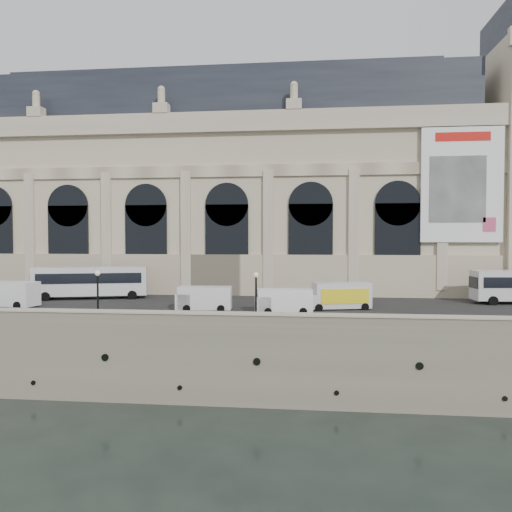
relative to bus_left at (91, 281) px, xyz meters
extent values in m
plane|color=black|center=(18.89, -16.94, -8.06)|extent=(260.00, 260.00, 0.00)
cube|color=gray|center=(18.89, 18.06, -5.06)|extent=(160.00, 70.00, 6.00)
cube|color=#2D2D2D|center=(18.89, -2.94, -2.03)|extent=(160.00, 24.00, 0.06)
cube|color=gray|center=(18.89, -16.34, -1.51)|extent=(160.00, 1.20, 1.10)
cube|color=beige|center=(18.89, -16.34, -0.91)|extent=(160.00, 1.40, 0.12)
cube|color=beige|center=(12.89, 14.06, 8.94)|extent=(68.00, 18.00, 22.00)
cube|color=beige|center=(12.89, 4.91, 0.44)|extent=(68.60, 0.40, 5.00)
cube|color=beige|center=(12.89, 4.76, 18.74)|extent=(69.00, 0.80, 2.40)
cube|color=beige|center=(12.89, 4.91, 12.94)|extent=(68.00, 0.30, 1.40)
cube|color=#282E36|center=(12.89, 14.06, 22.94)|extent=(64.00, 15.00, 6.00)
cube|color=#282E36|center=(12.89, 14.06, 26.44)|extent=(56.00, 10.00, 1.20)
cube|color=beige|center=(-10.11, 4.81, 5.94)|extent=(1.20, 0.50, 14.00)
cube|color=black|center=(-5.11, 4.88, 4.44)|extent=(5.20, 0.25, 9.00)
cylinder|color=black|center=(-5.11, 4.88, 8.94)|extent=(5.20, 0.25, 5.20)
cube|color=beige|center=(-0.11, 4.81, 5.94)|extent=(1.20, 0.50, 14.00)
cube|color=black|center=(4.89, 4.88, 4.44)|extent=(5.20, 0.25, 9.00)
cylinder|color=black|center=(4.89, 4.88, 8.94)|extent=(5.20, 0.25, 5.20)
cube|color=beige|center=(9.89, 4.81, 5.94)|extent=(1.20, 0.50, 14.00)
cube|color=black|center=(14.89, 4.88, 4.44)|extent=(5.20, 0.25, 9.00)
cylinder|color=black|center=(14.89, 4.88, 8.94)|extent=(5.20, 0.25, 5.20)
cube|color=beige|center=(19.89, 4.81, 5.94)|extent=(1.20, 0.50, 14.00)
cube|color=black|center=(24.89, 4.88, 4.44)|extent=(5.20, 0.25, 9.00)
cylinder|color=black|center=(24.89, 4.88, 8.94)|extent=(5.20, 0.25, 5.20)
cube|color=beige|center=(29.89, 4.81, 5.94)|extent=(1.20, 0.50, 14.00)
cube|color=black|center=(34.89, 4.88, 4.44)|extent=(5.20, 0.25, 9.00)
cylinder|color=black|center=(34.89, 4.88, 8.94)|extent=(5.20, 0.25, 5.20)
cube|color=beige|center=(39.89, 4.81, 5.94)|extent=(1.20, 0.50, 14.00)
cube|color=white|center=(41.89, 4.61, 10.94)|extent=(9.00, 0.35, 13.00)
cube|color=red|center=(41.89, 4.41, 16.34)|extent=(6.00, 0.06, 1.00)
cube|color=gray|center=(41.39, 4.41, 10.44)|extent=(6.20, 0.06, 7.50)
cube|color=#C5456B|center=(44.89, 4.41, 6.44)|extent=(1.40, 0.06, 1.60)
cube|color=silver|center=(0.01, 0.00, 0.01)|extent=(12.67, 5.87, 3.21)
cube|color=black|center=(-5.99, -1.69, 0.32)|extent=(0.73, 2.31, 1.24)
cube|color=black|center=(0.38, -1.28, 0.42)|extent=(10.99, 3.18, 1.14)
cube|color=black|center=(-0.35, 1.29, 0.42)|extent=(10.99, 3.18, 1.14)
cylinder|color=black|center=(-4.12, -2.51, -1.54)|extent=(1.08, 0.58, 1.04)
cylinder|color=black|center=(-4.82, -0.02, -1.54)|extent=(1.08, 0.58, 1.04)
cylinder|color=black|center=(4.85, 0.03, -1.54)|extent=(1.08, 0.58, 1.04)
cylinder|color=black|center=(4.15, 2.52, -1.54)|extent=(1.08, 0.58, 1.04)
cube|color=black|center=(41.99, 0.34, 0.24)|extent=(0.29, 2.30, 1.20)
cylinder|color=black|center=(43.62, -0.76, -1.56)|extent=(1.02, 0.39, 1.00)
cylinder|color=black|center=(43.39, 1.73, -1.56)|extent=(1.02, 0.39, 1.00)
cube|color=white|center=(-5.11, -7.40, -0.66)|extent=(5.90, 3.05, 2.39)
cylinder|color=black|center=(-6.71, -6.04, -1.67)|extent=(0.82, 0.38, 0.79)
cylinder|color=black|center=(-3.51, -8.77, -1.67)|extent=(0.82, 0.38, 0.79)
cylinder|color=black|center=(-3.16, -6.61, -1.67)|extent=(0.82, 0.38, 0.79)
cube|color=silver|center=(14.87, -7.60, -0.80)|extent=(5.19, 2.39, 2.14)
cube|color=silver|center=(12.86, -7.77, -1.13)|extent=(1.57, 2.07, 1.49)
cube|color=black|center=(12.34, -7.82, -0.62)|extent=(0.20, 1.68, 0.75)
cylinder|color=black|center=(13.35, -8.72, -1.71)|extent=(0.73, 0.29, 0.71)
cylinder|color=black|center=(13.18, -6.76, -1.71)|extent=(0.73, 0.29, 0.71)
cylinder|color=black|center=(16.56, -8.44, -1.71)|extent=(0.73, 0.29, 0.71)
cylinder|color=black|center=(16.39, -6.49, -1.71)|extent=(0.73, 0.29, 0.71)
cube|color=white|center=(22.53, -8.67, -0.82)|extent=(5.22, 2.71, 2.12)
cube|color=white|center=(20.57, -8.99, -1.14)|extent=(1.69, 2.13, 1.47)
cube|color=black|center=(20.06, -9.08, -0.63)|extent=(0.33, 1.65, 0.74)
cylinder|color=black|center=(21.12, -9.88, -1.71)|extent=(0.73, 0.34, 0.70)
cylinder|color=black|center=(20.80, -7.98, -1.71)|extent=(0.73, 0.34, 0.70)
cylinder|color=black|center=(24.26, -9.37, -1.71)|extent=(0.73, 0.34, 0.70)
cylinder|color=black|center=(23.95, -7.46, -1.71)|extent=(0.73, 0.34, 0.70)
cube|color=silver|center=(27.93, -5.19, -0.65)|extent=(5.81, 3.35, 2.46)
cube|color=yellow|center=(28.19, -6.23, -0.65)|extent=(4.61, 1.20, 1.46)
cube|color=red|center=(28.19, -6.23, -0.65)|extent=(2.66, 0.70, 0.55)
cube|color=silver|center=(24.92, -5.94, -1.20)|extent=(1.90, 2.30, 1.37)
cylinder|color=black|center=(25.71, -6.82, -1.70)|extent=(0.77, 0.42, 0.73)
cylinder|color=black|center=(25.20, -4.79, -1.70)|extent=(0.77, 0.42, 0.73)
cylinder|color=black|center=(30.12, -5.72, -1.70)|extent=(0.77, 0.42, 0.73)
cylinder|color=black|center=(29.62, -3.69, -1.70)|extent=(0.77, 0.42, 0.73)
cylinder|color=black|center=(7.57, -15.24, -1.86)|extent=(0.44, 0.44, 0.40)
cylinder|color=black|center=(7.57, -15.24, -0.06)|extent=(0.16, 0.16, 4.01)
sphere|color=beige|center=(7.57, -15.24, 2.04)|extent=(0.44, 0.44, 0.44)
cylinder|color=black|center=(20.55, -14.56, -1.87)|extent=(0.43, 0.43, 0.39)
cylinder|color=black|center=(20.55, -14.56, -0.10)|extent=(0.16, 0.16, 3.92)
sphere|color=beige|center=(20.55, -14.56, 1.96)|extent=(0.43, 0.43, 0.43)
camera|label=1|loc=(24.93, -54.25, 4.90)|focal=35.00mm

